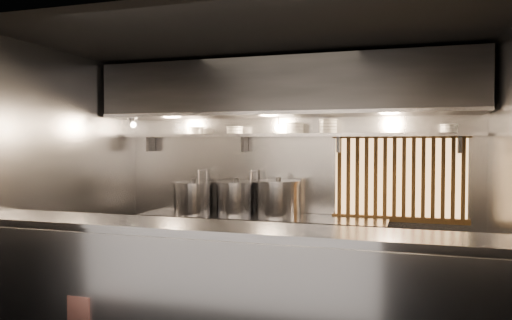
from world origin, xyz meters
The scene contains 22 objects.
ceiling centered at (0.00, 0.00, 2.80)m, with size 4.50×4.50×0.00m, color black.
wall_back centered at (0.00, 1.50, 1.40)m, with size 4.50×4.50×0.00m, color gray.
wall_left centered at (-2.25, 0.00, 1.40)m, with size 3.00×3.00×0.00m, color gray.
wall_right centered at (2.25, 0.00, 1.40)m, with size 3.00×3.00×0.00m, color gray.
serving_counter centered at (0.00, -0.96, 0.57)m, with size 4.50×0.56×1.13m.
cooking_bench centered at (-0.30, 1.13, 0.45)m, with size 3.00×0.70×0.90m, color #95959A.
bowl_shelf centered at (0.00, 1.32, 1.88)m, with size 4.40×0.34×0.04m, color #95959A.
exhaust_hood centered at (0.00, 1.10, 2.42)m, with size 4.40×0.81×0.65m.
wood_screen centered at (1.30, 1.45, 1.38)m, with size 1.56×0.09×1.04m.
faucet_left centered at (-1.15, 1.37, 1.31)m, with size 0.04×0.30×0.50m.
faucet_right centered at (-0.45, 1.37, 1.31)m, with size 0.04×0.30×0.50m.
heat_lamp centered at (-1.90, 0.85, 2.07)m, with size 0.25×0.35×0.20m.
pendant_bulb centered at (-0.10, 1.20, 1.96)m, with size 0.09×0.09×0.19m.
stock_pot_left centered at (-0.64, 1.18, 1.11)m, with size 0.61×0.61×0.45m.
stock_pot_mid centered at (-1.17, 1.09, 1.10)m, with size 0.55×0.55×0.44m.
stock_pot_right centered at (-0.09, 1.18, 1.12)m, with size 0.71×0.71×0.47m.
red_placard centered at (-1.15, -1.22, 0.36)m, with size 0.25×0.02×0.34m, color red.
bowl_stack_0 centered at (-1.24, 1.32, 1.95)m, with size 0.21×0.21×0.09m.
bowl_stack_1 centered at (-0.71, 1.32, 1.95)m, with size 0.22×0.22×0.09m.
bowl_stack_2 centered at (0.08, 1.32, 1.97)m, with size 0.23×0.23×0.13m.
bowl_stack_3 centered at (0.48, 1.32, 1.98)m, with size 0.22×0.22×0.17m.
bowl_stack_4 centered at (1.83, 1.32, 1.95)m, with size 0.20×0.20×0.09m.
Camera 1 is at (1.47, -4.62, 1.79)m, focal length 35.00 mm.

